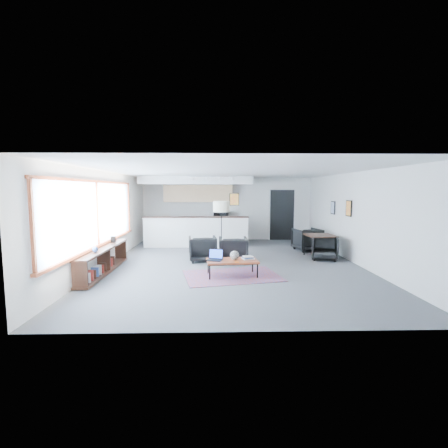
{
  "coord_description": "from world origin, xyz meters",
  "views": [
    {
      "loc": [
        -0.47,
        -9.09,
        2.09
      ],
      "look_at": [
        -0.23,
        0.4,
        1.09
      ],
      "focal_mm": 26.0,
      "sensor_mm": 36.0,
      "label": 1
    }
  ],
  "objects_px": {
    "dining_chair_near": "(325,249)",
    "dining_table": "(320,237)",
    "book_stack": "(248,258)",
    "coffee_table": "(232,261)",
    "dining_chair_far": "(307,240)",
    "armchair_right": "(233,249)",
    "armchair_left": "(203,247)",
    "microwave": "(221,214)",
    "floor_lamp": "(221,209)",
    "ceramic_pot": "(235,255)",
    "laptop": "(215,257)"
  },
  "relations": [
    {
      "from": "dining_chair_near",
      "to": "dining_table",
      "type": "bearing_deg",
      "value": 112.47
    },
    {
      "from": "book_stack",
      "to": "dining_table",
      "type": "bearing_deg",
      "value": 40.77
    },
    {
      "from": "coffee_table",
      "to": "dining_chair_far",
      "type": "xyz_separation_m",
      "value": [
        2.77,
        3.31,
        -0.01
      ]
    },
    {
      "from": "armchair_right",
      "to": "dining_table",
      "type": "bearing_deg",
      "value": -166.21
    },
    {
      "from": "armchair_left",
      "to": "microwave",
      "type": "bearing_deg",
      "value": -105.26
    },
    {
      "from": "floor_lamp",
      "to": "dining_chair_far",
      "type": "distance_m",
      "value": 3.4
    },
    {
      "from": "coffee_table",
      "to": "dining_chair_far",
      "type": "height_order",
      "value": "dining_chair_far"
    },
    {
      "from": "armchair_left",
      "to": "armchair_right",
      "type": "xyz_separation_m",
      "value": [
        0.89,
        -0.24,
        0.01
      ]
    },
    {
      "from": "coffee_table",
      "to": "microwave",
      "type": "relative_size",
      "value": 2.26
    },
    {
      "from": "book_stack",
      "to": "floor_lamp",
      "type": "xyz_separation_m",
      "value": [
        -0.61,
        2.13,
        1.08
      ]
    },
    {
      "from": "ceramic_pot",
      "to": "armchair_right",
      "type": "height_order",
      "value": "armchair_right"
    },
    {
      "from": "ceramic_pot",
      "to": "dining_table",
      "type": "height_order",
      "value": "dining_table"
    },
    {
      "from": "coffee_table",
      "to": "book_stack",
      "type": "height_order",
      "value": "book_stack"
    },
    {
      "from": "ceramic_pot",
      "to": "armchair_left",
      "type": "xyz_separation_m",
      "value": [
        -0.85,
        1.73,
        -0.11
      ]
    },
    {
      "from": "laptop",
      "to": "ceramic_pot",
      "type": "height_order",
      "value": "laptop"
    },
    {
      "from": "dining_table",
      "to": "dining_chair_far",
      "type": "height_order",
      "value": "dining_chair_far"
    },
    {
      "from": "book_stack",
      "to": "floor_lamp",
      "type": "bearing_deg",
      "value": 105.98
    },
    {
      "from": "armchair_right",
      "to": "floor_lamp",
      "type": "bearing_deg",
      "value": -66.58
    },
    {
      "from": "coffee_table",
      "to": "ceramic_pot",
      "type": "height_order",
      "value": "ceramic_pot"
    },
    {
      "from": "dining_table",
      "to": "microwave",
      "type": "xyz_separation_m",
      "value": [
        -3.04,
        3.33,
        0.48
      ]
    },
    {
      "from": "floor_lamp",
      "to": "microwave",
      "type": "xyz_separation_m",
      "value": [
        0.04,
        3.33,
        -0.4
      ]
    },
    {
      "from": "ceramic_pot",
      "to": "dining_chair_far",
      "type": "relative_size",
      "value": 0.31
    },
    {
      "from": "laptop",
      "to": "armchair_right",
      "type": "xyz_separation_m",
      "value": [
        0.51,
        1.46,
        -0.06
      ]
    },
    {
      "from": "ceramic_pot",
      "to": "armchair_left",
      "type": "height_order",
      "value": "armchair_left"
    },
    {
      "from": "coffee_table",
      "to": "microwave",
      "type": "height_order",
      "value": "microwave"
    },
    {
      "from": "dining_chair_far",
      "to": "microwave",
      "type": "distance_m",
      "value": 3.76
    },
    {
      "from": "coffee_table",
      "to": "microwave",
      "type": "xyz_separation_m",
      "value": [
        -0.18,
        5.52,
        0.75
      ]
    },
    {
      "from": "dining_chair_near",
      "to": "microwave",
      "type": "bearing_deg",
      "value": 146.85
    },
    {
      "from": "armchair_left",
      "to": "dining_chair_far",
      "type": "xyz_separation_m",
      "value": [
        3.56,
        1.6,
        -0.04
      ]
    },
    {
      "from": "armchair_right",
      "to": "coffee_table",
      "type": "bearing_deg",
      "value": 85.35
    },
    {
      "from": "ceramic_pot",
      "to": "armchair_left",
      "type": "relative_size",
      "value": 0.28
    },
    {
      "from": "coffee_table",
      "to": "armchair_right",
      "type": "xyz_separation_m",
      "value": [
        0.1,
        1.47,
        0.04
      ]
    },
    {
      "from": "ceramic_pot",
      "to": "dining_chair_far",
      "type": "distance_m",
      "value": 4.29
    },
    {
      "from": "armchair_left",
      "to": "dining_table",
      "type": "relative_size",
      "value": 0.92
    },
    {
      "from": "coffee_table",
      "to": "dining_table",
      "type": "bearing_deg",
      "value": 32.07
    },
    {
      "from": "dining_chair_near",
      "to": "dining_chair_far",
      "type": "relative_size",
      "value": 0.91
    },
    {
      "from": "coffee_table",
      "to": "dining_table",
      "type": "height_order",
      "value": "dining_table"
    },
    {
      "from": "book_stack",
      "to": "dining_chair_far",
      "type": "relative_size",
      "value": 0.44
    },
    {
      "from": "ceramic_pot",
      "to": "microwave",
      "type": "xyz_separation_m",
      "value": [
        -0.24,
        5.53,
        0.61
      ]
    },
    {
      "from": "armchair_right",
      "to": "dining_table",
      "type": "relative_size",
      "value": 0.93
    },
    {
      "from": "dining_table",
      "to": "coffee_table",
      "type": "bearing_deg",
      "value": -142.62
    },
    {
      "from": "armchair_left",
      "to": "armchair_right",
      "type": "distance_m",
      "value": 0.92
    },
    {
      "from": "armchair_left",
      "to": "dining_chair_near",
      "type": "distance_m",
      "value": 3.68
    },
    {
      "from": "ceramic_pot",
      "to": "dining_chair_near",
      "type": "xyz_separation_m",
      "value": [
        2.83,
        1.84,
        -0.18
      ]
    },
    {
      "from": "laptop",
      "to": "dining_table",
      "type": "relative_size",
      "value": 0.48
    },
    {
      "from": "armchair_right",
      "to": "dining_chair_far",
      "type": "bearing_deg",
      "value": -146.06
    },
    {
      "from": "ceramic_pot",
      "to": "book_stack",
      "type": "bearing_deg",
      "value": 11.79
    },
    {
      "from": "laptop",
      "to": "dining_chair_near",
      "type": "distance_m",
      "value": 3.76
    },
    {
      "from": "armchair_right",
      "to": "dining_chair_far",
      "type": "relative_size",
      "value": 1.13
    },
    {
      "from": "ceramic_pot",
      "to": "dining_chair_near",
      "type": "height_order",
      "value": "dining_chair_near"
    }
  ]
}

